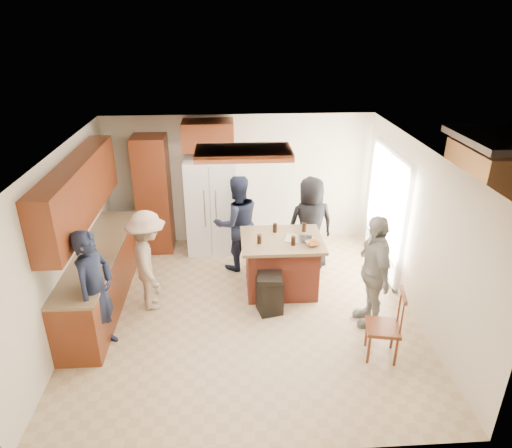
{
  "coord_description": "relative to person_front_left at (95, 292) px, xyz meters",
  "views": [
    {
      "loc": [
        -0.21,
        -5.78,
        4.13
      ],
      "look_at": [
        0.2,
        0.69,
        1.15
      ],
      "focal_mm": 32.0,
      "sensor_mm": 36.0,
      "label": 1
    }
  ],
  "objects": [
    {
      "name": "spindle_chair",
      "position": [
        3.72,
        -0.42,
        -0.42
      ],
      "size": [
        0.5,
        0.5,
        0.99
      ],
      "color": "maroon",
      "rests_on": "ground"
    },
    {
      "name": "trash_bin",
      "position": [
        2.33,
        0.67,
        -0.56
      ],
      "size": [
        0.41,
        0.41,
        0.63
      ],
      "color": "black",
      "rests_on": "ground"
    },
    {
      "name": "refrigerator",
      "position": [
        1.41,
        2.8,
        0.02
      ],
      "size": [
        0.9,
        0.76,
        1.8
      ],
      "color": "white",
      "rests_on": "ground"
    },
    {
      "name": "room_shell",
      "position": [
        6.34,
        2.33,
        -0.01
      ],
      "size": [
        8.0,
        5.2,
        5.0
      ],
      "color": "tan",
      "rests_on": "ground"
    },
    {
      "name": "person_behind_left",
      "position": [
        1.88,
        2.06,
        -0.02
      ],
      "size": [
        0.95,
        0.74,
        1.72
      ],
      "primitive_type": "imported",
      "rotation": [
        0.0,
        0.0,
        3.44
      ],
      "color": "#181E31",
      "rests_on": "ground"
    },
    {
      "name": "person_counter",
      "position": [
        0.53,
        0.93,
        -0.09
      ],
      "size": [
        0.75,
        1.11,
        1.58
      ],
      "primitive_type": "imported",
      "rotation": [
        0.0,
        0.0,
        1.87
      ],
      "color": "tan",
      "rests_on": "ground"
    },
    {
      "name": "person_front_left",
      "position": [
        0.0,
        0.0,
        0.0
      ],
      "size": [
        0.65,
        0.75,
        1.75
      ],
      "primitive_type": "imported",
      "rotation": [
        0.0,
        0.0,
        1.25
      ],
      "color": "#181D30",
      "rests_on": "ground"
    },
    {
      "name": "person_side_right",
      "position": [
        3.76,
        0.34,
        -0.03
      ],
      "size": [
        0.54,
        1.01,
        1.69
      ],
      "primitive_type": "imported",
      "rotation": [
        0.0,
        0.0,
        -1.54
      ],
      "color": "#9A9991",
      "rests_on": "ground"
    },
    {
      "name": "back_wall_units",
      "position": [
        0.63,
        2.88,
        0.5
      ],
      "size": [
        1.8,
        0.6,
        2.45
      ],
      "color": "maroon",
      "rests_on": "ground"
    },
    {
      "name": "left_cabinetry",
      "position": [
        -0.28,
        1.08,
        0.08
      ],
      "size": [
        0.64,
        3.0,
        2.3
      ],
      "color": "maroon",
      "rests_on": "ground"
    },
    {
      "name": "person_behind_right",
      "position": [
        3.14,
        1.97,
        -0.03
      ],
      "size": [
        0.9,
        0.66,
        1.68
      ],
      "primitive_type": "imported",
      "rotation": [
        0.0,
        0.0,
        3.3
      ],
      "color": "black",
      "rests_on": "ground"
    },
    {
      "name": "island_items",
      "position": [
        2.79,
        1.19,
        0.09
      ],
      "size": [
        0.98,
        0.67,
        0.15
      ],
      "color": "silver",
      "rests_on": "kitchen_island"
    },
    {
      "name": "kitchen_island",
      "position": [
        2.56,
        1.27,
        -0.4
      ],
      "size": [
        1.28,
        1.03,
        0.93
      ],
      "color": "#9F3C29",
      "rests_on": "ground"
    }
  ]
}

